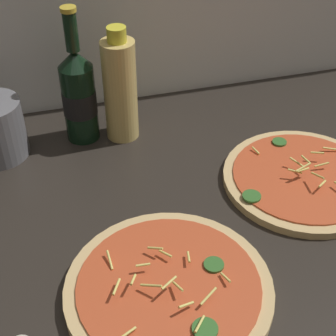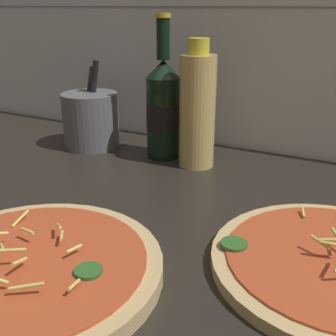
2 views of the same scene
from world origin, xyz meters
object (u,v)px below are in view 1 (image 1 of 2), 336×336
beer_bottle (79,94)px  oil_bottle (120,89)px  pizza_far (303,179)px  pizza_near (169,289)px

beer_bottle → oil_bottle: size_ratio=1.17×
pizza_far → beer_bottle: 44.21cm
pizza_near → oil_bottle: oil_bottle is taller
pizza_near → oil_bottle: size_ratio=1.29×
pizza_far → oil_bottle: 37.52cm
pizza_far → beer_bottle: beer_bottle is taller
pizza_far → oil_bottle: (-27.74, 23.37, 9.60)cm
pizza_near → beer_bottle: beer_bottle is taller
beer_bottle → oil_bottle: bearing=-11.5°
pizza_near → beer_bottle: 43.25cm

